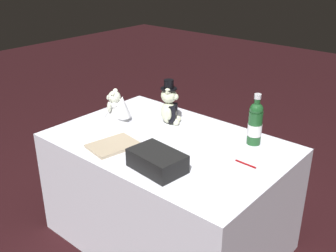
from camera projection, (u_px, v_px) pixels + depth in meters
ground_plane at (168, 236)px, 2.68m from camera, size 12.00×12.00×0.00m
reception_table at (168, 192)px, 2.53m from camera, size 1.42×0.95×0.72m
teddy_bear_groom at (170, 105)px, 2.59m from camera, size 0.14×0.13×0.30m
teddy_bear_bride at (117, 108)px, 2.64m from camera, size 0.23×0.21×0.22m
champagne_bottle at (255, 123)px, 2.31m from camera, size 0.08×0.08×0.31m
signing_pen at (246, 164)px, 2.12m from camera, size 0.13×0.01×0.01m
gift_case_black at (157, 161)px, 2.06m from camera, size 0.31×0.22×0.10m
guestbook at (113, 145)px, 2.32m from camera, size 0.24×0.30×0.02m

